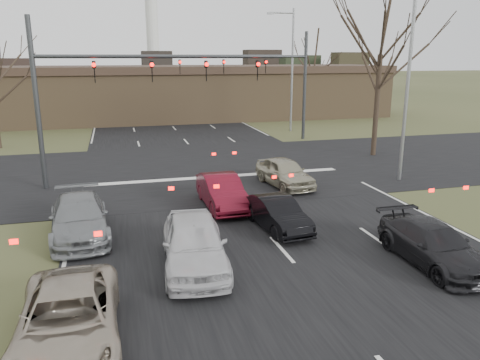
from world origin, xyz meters
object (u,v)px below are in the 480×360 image
at_px(car_grey_ahead, 79,218).
at_px(streetlight_right_near, 406,69).
at_px(car_black_hatch, 277,213).
at_px(car_red_ahead, 222,192).
at_px(car_silver_suv, 68,319).
at_px(mast_arm_near, 108,81).
at_px(building, 184,92).
at_px(mast_arm_far, 270,73).
at_px(car_white_sedan, 194,243).
at_px(car_silver_ahead, 285,172).
at_px(streetlight_right_far, 290,64).
at_px(car_charcoal_sedan, 433,244).

bearing_deg(car_grey_ahead, streetlight_right_near, 10.03).
height_order(car_black_hatch, car_red_ahead, car_red_ahead).
bearing_deg(car_silver_suv, car_grey_ahead, 91.12).
distance_m(mast_arm_near, streetlight_right_near, 14.38).
height_order(building, car_silver_suv, building).
bearing_deg(car_grey_ahead, mast_arm_far, 48.73).
bearing_deg(car_white_sedan, streetlight_right_near, 37.87).
height_order(car_black_hatch, car_grey_ahead, car_grey_ahead).
bearing_deg(car_silver_ahead, streetlight_right_far, 61.12).
bearing_deg(car_charcoal_sedan, mast_arm_far, 85.00).
xyz_separation_m(mast_arm_far, car_white_sedan, (-9.18, -20.55, -4.23)).
relative_size(building, mast_arm_near, 3.50).
height_order(streetlight_right_near, car_grey_ahead, streetlight_right_near).
bearing_deg(streetlight_right_near, car_white_sedan, -147.43).
bearing_deg(car_silver_suv, car_silver_ahead, 50.43).
distance_m(car_charcoal_sedan, car_silver_ahead, 9.70).
relative_size(streetlight_right_near, car_silver_ahead, 2.46).
height_order(mast_arm_near, car_white_sedan, mast_arm_near).
height_order(mast_arm_near, car_grey_ahead, mast_arm_near).
bearing_deg(car_grey_ahead, car_charcoal_sedan, -30.62).
xyz_separation_m(car_silver_suv, car_grey_ahead, (-0.18, 6.82, 0.04)).
xyz_separation_m(streetlight_right_near, car_red_ahead, (-9.72, -2.05, -4.90)).
xyz_separation_m(mast_arm_near, car_black_hatch, (5.73, -8.10, -4.47)).
distance_m(car_white_sedan, car_silver_ahead, 9.90).
bearing_deg(building, mast_arm_near, -106.13).
relative_size(streetlight_right_near, car_red_ahead, 2.40).
bearing_deg(car_white_sedan, mast_arm_far, 71.23).
distance_m(mast_arm_far, streetlight_right_near, 13.28).
distance_m(car_white_sedan, car_black_hatch, 4.28).
bearing_deg(building, streetlight_right_far, -56.35).
distance_m(mast_arm_near, mast_arm_far, 15.17).
xyz_separation_m(mast_arm_far, car_red_ahead, (-7.08, -15.05, -4.33)).
distance_m(car_black_hatch, car_grey_ahead, 7.09).
height_order(streetlight_right_far, car_white_sedan, streetlight_right_far).
bearing_deg(mast_arm_far, car_silver_ahead, -104.93).
distance_m(building, streetlight_right_far, 13.53).
bearing_deg(car_silver_suv, streetlight_right_far, 60.23).
distance_m(car_silver_suv, car_grey_ahead, 6.83).
relative_size(building, mast_arm_far, 3.81).
height_order(car_silver_suv, car_charcoal_sedan, car_silver_suv).
bearing_deg(car_red_ahead, car_charcoal_sedan, -55.91).
height_order(streetlight_right_near, car_white_sedan, streetlight_right_near).
xyz_separation_m(mast_arm_far, car_silver_suv, (-12.50, -23.79, -4.36)).
relative_size(mast_arm_near, streetlight_right_near, 1.21).
distance_m(streetlight_right_near, car_grey_ahead, 16.57).
bearing_deg(streetlight_right_far, streetlight_right_near, -91.68).
bearing_deg(car_red_ahead, streetlight_right_far, 60.78).
height_order(building, car_red_ahead, building).
distance_m(car_silver_suv, car_white_sedan, 4.64).
relative_size(car_charcoal_sedan, car_silver_ahead, 1.06).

